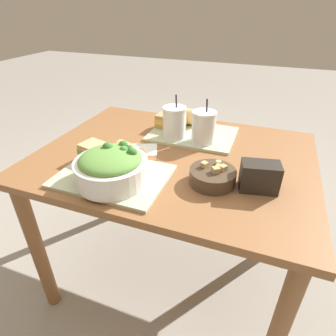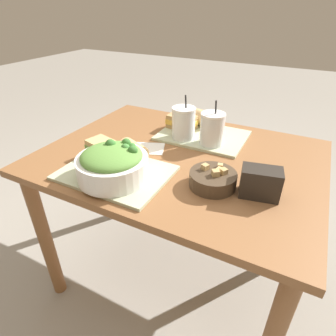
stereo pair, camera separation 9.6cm
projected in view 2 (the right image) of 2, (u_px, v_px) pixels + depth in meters
ground_plane at (177, 272)px, 1.55m from camera, size 12.00×12.00×0.00m
dining_table at (180, 177)px, 1.23m from camera, size 1.12×0.86×0.74m
tray_near at (116, 173)px, 1.03m from camera, size 0.39×0.29×0.01m
tray_far at (203, 136)px, 1.31m from camera, size 0.39×0.29×0.01m
salad_bowl at (113, 163)px, 0.97m from camera, size 0.25×0.25×0.13m
soup_bowl at (213, 179)px, 0.96m from camera, size 0.16×0.16×0.07m
sandwich_near at (104, 149)px, 1.12m from camera, size 0.15×0.11×0.06m
baguette_near at (133, 152)px, 1.08m from camera, size 0.13×0.11×0.08m
sandwich_far at (182, 122)px, 1.36m from camera, size 0.15×0.09×0.06m
baguette_far at (202, 118)px, 1.38m from camera, size 0.11×0.10×0.08m
drink_cup_dark at (183, 124)px, 1.25m from camera, size 0.10×0.10×0.20m
drink_cup_red at (212, 130)px, 1.19m from camera, size 0.10×0.10×0.19m
chip_bag at (260, 183)px, 0.90m from camera, size 0.14×0.10×0.10m
napkin_folded at (146, 148)px, 1.21m from camera, size 0.19×0.16×0.00m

